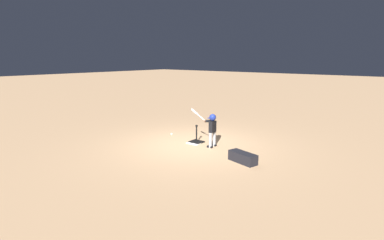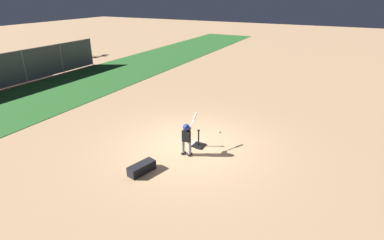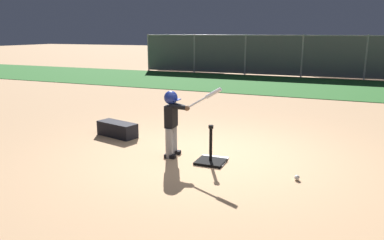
% 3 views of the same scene
% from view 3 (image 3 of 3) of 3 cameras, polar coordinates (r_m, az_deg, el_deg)
% --- Properties ---
extents(ground_plane, '(90.00, 90.00, 0.00)m').
position_cam_3_polar(ground_plane, '(6.17, 3.19, -5.58)').
color(ground_plane, tan).
extents(grass_outfield_strip, '(56.00, 5.43, 0.02)m').
position_cam_3_polar(grass_outfield_strip, '(14.77, 14.88, 5.12)').
color(grass_outfield_strip, '#286026').
rests_on(grass_outfield_strip, ground_plane).
extents(backstop_fence, '(15.74, 0.08, 1.88)m').
position_cam_3_polar(backstop_fence, '(17.68, 16.45, 9.49)').
color(backstop_fence, '#9E9EA3').
rests_on(backstop_fence, ground_plane).
extents(home_plate, '(0.47, 0.47, 0.02)m').
position_cam_3_polar(home_plate, '(5.95, 3.12, -6.19)').
color(home_plate, white).
rests_on(home_plate, ground_plane).
extents(batting_tee, '(0.43, 0.39, 0.61)m').
position_cam_3_polar(batting_tee, '(5.85, 2.85, -5.81)').
color(batting_tee, black).
rests_on(batting_tee, ground_plane).
extents(batter_child, '(0.95, 0.34, 1.18)m').
position_cam_3_polar(batter_child, '(6.01, -2.89, 0.72)').
color(batter_child, gray).
rests_on(batter_child, ground_plane).
extents(baseball, '(0.07, 0.07, 0.07)m').
position_cam_3_polar(baseball, '(5.40, 15.70, -8.45)').
color(baseball, white).
rests_on(baseball, ground_plane).
extents(bleachers_far_left, '(3.82, 1.75, 0.95)m').
position_cam_3_polar(bleachers_far_left, '(21.08, 0.23, 9.12)').
color(bleachers_far_left, '#93969E').
rests_on(bleachers_far_left, ground_plane).
extents(bleachers_center, '(3.62, 2.22, 1.35)m').
position_cam_3_polar(bleachers_center, '(19.34, 22.92, 8.30)').
color(bleachers_center, '#93969E').
rests_on(bleachers_center, ground_plane).
extents(equipment_bag, '(0.89, 0.52, 0.28)m').
position_cam_3_polar(equipment_bag, '(7.44, -11.31, -1.39)').
color(equipment_bag, black).
rests_on(equipment_bag, ground_plane).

